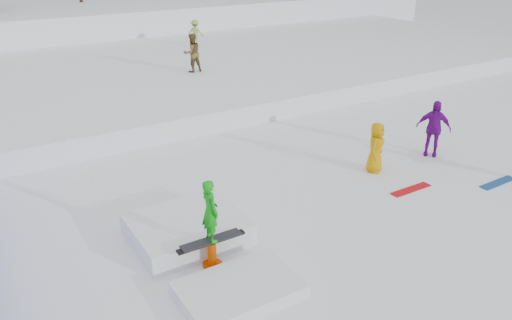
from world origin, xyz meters
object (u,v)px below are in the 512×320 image
spectator_purple (433,128)px  spectator_yellow (376,147)px  walker_olive (192,53)px  jib_rail_feature (200,242)px  walker_ygreen (195,33)px

spectator_purple → spectator_yellow: 2.52m
walker_olive → spectator_purple: (3.25, -11.65, -0.76)m
spectator_purple → jib_rail_feature: (-9.08, -1.18, -0.64)m
walker_ygreen → spectator_yellow: bearing=125.0°
spectator_yellow → walker_ygreen: bearing=50.8°
walker_olive → walker_ygreen: bearing=-119.7°
walker_olive → jib_rail_feature: size_ratio=0.41×
spectator_purple → jib_rail_feature: 9.18m
walker_ygreen → spectator_yellow: (-2.19, -17.46, -0.76)m
walker_ygreen → spectator_purple: (0.33, -17.49, -0.61)m
walker_ygreen → walker_olive: bearing=105.6°
spectator_yellow → jib_rail_feature: size_ratio=0.36×
walker_ygreen → jib_rail_feature: walker_ygreen is taller
spectator_yellow → jib_rail_feature: bearing=158.4°
walker_olive → walker_ygreen: 6.53m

